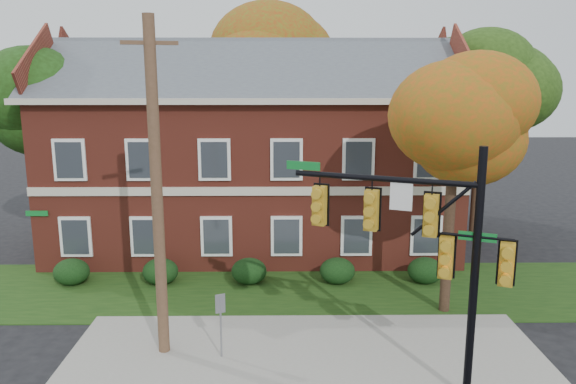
{
  "coord_description": "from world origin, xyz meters",
  "views": [
    {
      "loc": [
        -0.7,
        -14.39,
        8.13
      ],
      "look_at": [
        -0.5,
        3.0,
        4.5
      ],
      "focal_mm": 35.0,
      "sensor_mm": 36.0,
      "label": 1
    }
  ],
  "objects_px": {
    "utility_pole": "(157,191)",
    "tree_far_rear": "(282,63)",
    "hedge_left": "(160,272)",
    "hedge_right": "(337,271)",
    "tree_near_right": "(463,121)",
    "hedge_far_right": "(425,271)",
    "apartment_building": "(254,143)",
    "hedge_center": "(249,271)",
    "hedge_far_left": "(72,272)",
    "tree_right_rear": "(491,75)",
    "traffic_signal": "(427,243)",
    "sign_post": "(221,315)",
    "tree_left_rear": "(33,108)"
  },
  "relations": [
    {
      "from": "hedge_far_right",
      "to": "sign_post",
      "type": "bearing_deg",
      "value": -141.1
    },
    {
      "from": "hedge_far_left",
      "to": "hedge_far_right",
      "type": "bearing_deg",
      "value": 0.0
    },
    {
      "from": "hedge_right",
      "to": "utility_pole",
      "type": "height_order",
      "value": "utility_pole"
    },
    {
      "from": "hedge_far_left",
      "to": "tree_right_rear",
      "type": "xyz_separation_m",
      "value": [
        18.31,
        6.11,
        7.6
      ]
    },
    {
      "from": "hedge_center",
      "to": "tree_right_rear",
      "type": "xyz_separation_m",
      "value": [
        11.31,
        6.11,
        7.6
      ]
    },
    {
      "from": "apartment_building",
      "to": "utility_pole",
      "type": "xyz_separation_m",
      "value": [
        -2.21,
        -10.89,
        -0.05
      ]
    },
    {
      "from": "traffic_signal",
      "to": "sign_post",
      "type": "relative_size",
      "value": 3.25
    },
    {
      "from": "hedge_far_left",
      "to": "traffic_signal",
      "type": "distance_m",
      "value": 14.64
    },
    {
      "from": "hedge_left",
      "to": "hedge_right",
      "type": "xyz_separation_m",
      "value": [
        7.0,
        0.0,
        0.0
      ]
    },
    {
      "from": "hedge_center",
      "to": "sign_post",
      "type": "height_order",
      "value": "sign_post"
    },
    {
      "from": "tree_far_rear",
      "to": "utility_pole",
      "type": "bearing_deg",
      "value": -100.73
    },
    {
      "from": "tree_near_right",
      "to": "tree_far_rear",
      "type": "distance_m",
      "value": 17.12
    },
    {
      "from": "tree_left_rear",
      "to": "traffic_signal",
      "type": "height_order",
      "value": "tree_left_rear"
    },
    {
      "from": "tree_right_rear",
      "to": "tree_far_rear",
      "type": "distance_m",
      "value": 12.2
    },
    {
      "from": "hedge_far_right",
      "to": "traffic_signal",
      "type": "bearing_deg",
      "value": -105.04
    },
    {
      "from": "hedge_center",
      "to": "hedge_far_right",
      "type": "xyz_separation_m",
      "value": [
        7.0,
        0.0,
        0.0
      ]
    },
    {
      "from": "traffic_signal",
      "to": "utility_pole",
      "type": "xyz_separation_m",
      "value": [
        -7.13,
        2.11,
        0.89
      ]
    },
    {
      "from": "tree_near_right",
      "to": "tree_left_rear",
      "type": "distance_m",
      "value": 18.33
    },
    {
      "from": "hedge_far_right",
      "to": "tree_left_rear",
      "type": "xyz_separation_m",
      "value": [
        -16.73,
        4.14,
        6.16
      ]
    },
    {
      "from": "hedge_far_right",
      "to": "hedge_right",
      "type": "bearing_deg",
      "value": 180.0
    },
    {
      "from": "apartment_building",
      "to": "tree_near_right",
      "type": "height_order",
      "value": "apartment_building"
    },
    {
      "from": "tree_right_rear",
      "to": "sign_post",
      "type": "xyz_separation_m",
      "value": [
        -11.78,
        -12.13,
        -6.76
      ]
    },
    {
      "from": "apartment_building",
      "to": "tree_near_right",
      "type": "relative_size",
      "value": 2.19
    },
    {
      "from": "hedge_left",
      "to": "hedge_right",
      "type": "height_order",
      "value": "same"
    },
    {
      "from": "traffic_signal",
      "to": "sign_post",
      "type": "height_order",
      "value": "traffic_signal"
    },
    {
      "from": "hedge_far_right",
      "to": "tree_right_rear",
      "type": "height_order",
      "value": "tree_right_rear"
    },
    {
      "from": "tree_right_rear",
      "to": "utility_pole",
      "type": "height_order",
      "value": "tree_right_rear"
    },
    {
      "from": "hedge_left",
      "to": "tree_left_rear",
      "type": "bearing_deg",
      "value": 146.41
    },
    {
      "from": "traffic_signal",
      "to": "tree_far_rear",
      "type": "bearing_deg",
      "value": 122.28
    },
    {
      "from": "apartment_building",
      "to": "tree_left_rear",
      "type": "height_order",
      "value": "apartment_building"
    },
    {
      "from": "hedge_far_left",
      "to": "tree_right_rear",
      "type": "distance_m",
      "value": 20.75
    },
    {
      "from": "hedge_center",
      "to": "hedge_far_left",
      "type": "bearing_deg",
      "value": 180.0
    },
    {
      "from": "hedge_left",
      "to": "sign_post",
      "type": "relative_size",
      "value": 0.7
    },
    {
      "from": "utility_pole",
      "to": "hedge_right",
      "type": "bearing_deg",
      "value": 31.47
    },
    {
      "from": "hedge_far_left",
      "to": "hedge_left",
      "type": "relative_size",
      "value": 1.0
    },
    {
      "from": "sign_post",
      "to": "traffic_signal",
      "type": "bearing_deg",
      "value": -40.7
    },
    {
      "from": "hedge_right",
      "to": "tree_left_rear",
      "type": "xyz_separation_m",
      "value": [
        -13.23,
        4.14,
        6.16
      ]
    },
    {
      "from": "tree_left_rear",
      "to": "hedge_right",
      "type": "bearing_deg",
      "value": -17.37
    },
    {
      "from": "hedge_far_left",
      "to": "traffic_signal",
      "type": "height_order",
      "value": "traffic_signal"
    },
    {
      "from": "apartment_building",
      "to": "hedge_right",
      "type": "distance_m",
      "value": 7.73
    },
    {
      "from": "hedge_far_left",
      "to": "hedge_center",
      "type": "height_order",
      "value": "same"
    },
    {
      "from": "apartment_building",
      "to": "hedge_left",
      "type": "bearing_deg",
      "value": -123.67
    },
    {
      "from": "hedge_right",
      "to": "hedge_far_right",
      "type": "relative_size",
      "value": 1.0
    },
    {
      "from": "utility_pole",
      "to": "tree_far_rear",
      "type": "bearing_deg",
      "value": 66.1
    },
    {
      "from": "tree_near_right",
      "to": "utility_pole",
      "type": "height_order",
      "value": "utility_pole"
    },
    {
      "from": "apartment_building",
      "to": "tree_right_rear",
      "type": "height_order",
      "value": "tree_right_rear"
    },
    {
      "from": "traffic_signal",
      "to": "hedge_right",
      "type": "bearing_deg",
      "value": 122.92
    },
    {
      "from": "tree_far_rear",
      "to": "utility_pole",
      "type": "relative_size",
      "value": 1.18
    },
    {
      "from": "tree_right_rear",
      "to": "traffic_signal",
      "type": "height_order",
      "value": "tree_right_rear"
    },
    {
      "from": "utility_pole",
      "to": "sign_post",
      "type": "relative_size",
      "value": 4.85
    }
  ]
}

